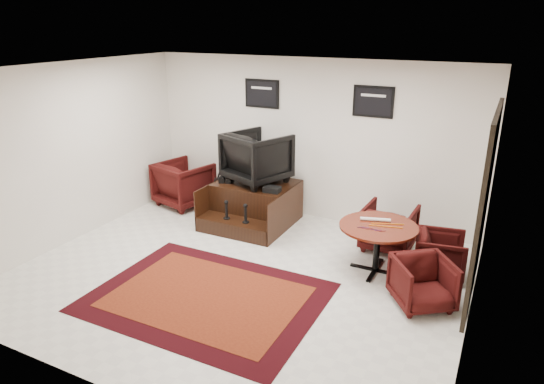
% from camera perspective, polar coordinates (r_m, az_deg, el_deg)
% --- Properties ---
extents(ground, '(6.00, 6.00, 0.00)m').
position_cam_1_polar(ground, '(6.92, -3.99, -9.69)').
color(ground, silver).
rests_on(ground, ground).
extents(room_shell, '(6.02, 5.02, 2.81)m').
position_cam_1_polar(room_shell, '(6.15, -0.52, 4.59)').
color(room_shell, white).
rests_on(room_shell, ground).
extents(area_rug, '(2.90, 2.18, 0.01)m').
position_cam_1_polar(area_rug, '(6.45, -7.67, -12.13)').
color(area_rug, black).
rests_on(area_rug, ground).
extents(shine_podium, '(1.37, 1.41, 0.71)m').
position_cam_1_polar(shine_podium, '(8.49, -2.16, -1.48)').
color(shine_podium, black).
rests_on(shine_podium, ground).
extents(shine_chair, '(1.19, 1.16, 0.97)m').
position_cam_1_polar(shine_chair, '(8.34, -1.76, 4.38)').
color(shine_chair, black).
rests_on(shine_chair, shine_podium).
extents(shoes_pair, '(0.29, 0.32, 0.10)m').
position_cam_1_polar(shoes_pair, '(8.51, -5.39, 1.55)').
color(shoes_pair, black).
rests_on(shoes_pair, shine_podium).
extents(polish_kit, '(0.28, 0.20, 0.09)m').
position_cam_1_polar(polish_kit, '(7.95, -0.00, 0.31)').
color(polish_kit, black).
rests_on(polish_kit, shine_podium).
extents(umbrella_black, '(0.30, 0.11, 0.79)m').
position_cam_1_polar(umbrella_black, '(8.75, -7.23, -0.49)').
color(umbrella_black, black).
rests_on(umbrella_black, ground).
extents(umbrella_hooked, '(0.33, 0.12, 0.87)m').
position_cam_1_polar(umbrella_hooked, '(8.83, -6.82, 0.01)').
color(umbrella_hooked, black).
rests_on(umbrella_hooked, ground).
extents(armchair_side, '(1.09, 1.05, 0.93)m').
position_cam_1_polar(armchair_side, '(9.41, -10.33, 1.23)').
color(armchair_side, black).
rests_on(armchair_side, ground).
extents(meeting_table, '(1.08, 1.08, 0.71)m').
position_cam_1_polar(meeting_table, '(6.88, 12.38, -4.52)').
color(meeting_table, '#3F1509').
rests_on(meeting_table, ground).
extents(table_chair_back, '(0.78, 0.74, 0.77)m').
position_cam_1_polar(table_chair_back, '(7.71, 13.63, -3.83)').
color(table_chair_back, black).
rests_on(table_chair_back, ground).
extents(table_chair_window, '(0.71, 0.74, 0.67)m').
position_cam_1_polar(table_chair_window, '(7.16, 19.20, -6.73)').
color(table_chair_window, black).
rests_on(table_chair_window, ground).
extents(table_chair_corner, '(0.91, 0.90, 0.69)m').
position_cam_1_polar(table_chair_corner, '(6.35, 17.35, -9.93)').
color(table_chair_corner, black).
rests_on(table_chair_corner, ground).
extents(paper_roll, '(0.42, 0.17, 0.05)m').
position_cam_1_polar(paper_roll, '(6.97, 12.07, -3.18)').
color(paper_roll, silver).
rests_on(paper_roll, meeting_table).
extents(table_clutter, '(0.56, 0.39, 0.01)m').
position_cam_1_polar(table_clutter, '(6.83, 12.96, -3.92)').
color(table_clutter, orange).
rests_on(table_clutter, meeting_table).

